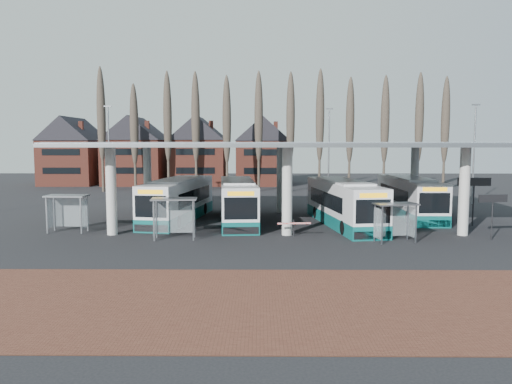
{
  "coord_description": "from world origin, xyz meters",
  "views": [
    {
      "loc": [
        -1.82,
        -31.22,
        6.34
      ],
      "look_at": [
        -2.16,
        7.0,
        2.5
      ],
      "focal_mm": 35.0,
      "sensor_mm": 36.0,
      "label": 1
    }
  ],
  "objects_px": {
    "bus_1": "(238,202)",
    "shelter_1": "(175,209)",
    "bus_2": "(343,204)",
    "bus_0": "(179,200)",
    "shelter_0": "(68,205)",
    "bus_3": "(409,198)",
    "shelter_2": "(394,214)"
  },
  "relations": [
    {
      "from": "bus_1",
      "to": "shelter_2",
      "type": "distance_m",
      "value": 13.09
    },
    {
      "from": "shelter_0",
      "to": "shelter_1",
      "type": "bearing_deg",
      "value": -14.42
    },
    {
      "from": "shelter_2",
      "to": "shelter_0",
      "type": "bearing_deg",
      "value": 159.25
    },
    {
      "from": "bus_0",
      "to": "bus_2",
      "type": "distance_m",
      "value": 13.24
    },
    {
      "from": "shelter_1",
      "to": "bus_2",
      "type": "bearing_deg",
      "value": 20.95
    },
    {
      "from": "bus_3",
      "to": "shelter_1",
      "type": "relative_size",
      "value": 4.04
    },
    {
      "from": "shelter_2",
      "to": "bus_2",
      "type": "bearing_deg",
      "value": 96.47
    },
    {
      "from": "shelter_1",
      "to": "shelter_2",
      "type": "bearing_deg",
      "value": -7.57
    },
    {
      "from": "bus_1",
      "to": "shelter_1",
      "type": "relative_size",
      "value": 4.09
    },
    {
      "from": "bus_2",
      "to": "shelter_1",
      "type": "xyz_separation_m",
      "value": [
        -11.96,
        -5.59,
        0.34
      ]
    },
    {
      "from": "bus_0",
      "to": "bus_2",
      "type": "bearing_deg",
      "value": -1.91
    },
    {
      "from": "bus_1",
      "to": "bus_3",
      "type": "relative_size",
      "value": 1.01
    },
    {
      "from": "bus_3",
      "to": "shelter_2",
      "type": "distance_m",
      "value": 11.94
    },
    {
      "from": "bus_0",
      "to": "shelter_0",
      "type": "distance_m",
      "value": 8.87
    },
    {
      "from": "bus_0",
      "to": "shelter_1",
      "type": "xyz_separation_m",
      "value": [
        1.06,
        -8.03,
        0.36
      ]
    },
    {
      "from": "shelter_0",
      "to": "shelter_2",
      "type": "xyz_separation_m",
      "value": [
        22.11,
        -3.32,
        -0.1
      ]
    },
    {
      "from": "bus_0",
      "to": "bus_2",
      "type": "height_order",
      "value": "bus_2"
    },
    {
      "from": "bus_1",
      "to": "shelter_1",
      "type": "bearing_deg",
      "value": -122.56
    },
    {
      "from": "bus_1",
      "to": "bus_3",
      "type": "distance_m",
      "value": 14.91
    },
    {
      "from": "bus_1",
      "to": "bus_2",
      "type": "height_order",
      "value": "bus_2"
    },
    {
      "from": "shelter_0",
      "to": "bus_3",
      "type": "bearing_deg",
      "value": 19.35
    },
    {
      "from": "bus_1",
      "to": "bus_2",
      "type": "distance_m",
      "value": 8.3
    },
    {
      "from": "shelter_2",
      "to": "shelter_1",
      "type": "bearing_deg",
      "value": 164.35
    },
    {
      "from": "bus_3",
      "to": "shelter_1",
      "type": "distance_m",
      "value": 21.09
    },
    {
      "from": "bus_0",
      "to": "bus_2",
      "type": "xyz_separation_m",
      "value": [
        13.02,
        -2.43,
        0.02
      ]
    },
    {
      "from": "bus_0",
      "to": "shelter_1",
      "type": "bearing_deg",
      "value": -73.8
    },
    {
      "from": "bus_3",
      "to": "shelter_0",
      "type": "xyz_separation_m",
      "value": [
        -26.36,
        -7.83,
        0.32
      ]
    },
    {
      "from": "bus_0",
      "to": "shelter_0",
      "type": "xyz_separation_m",
      "value": [
        -6.91,
        -5.56,
        0.31
      ]
    },
    {
      "from": "bus_2",
      "to": "shelter_2",
      "type": "xyz_separation_m",
      "value": [
        2.18,
        -6.45,
        0.18
      ]
    },
    {
      "from": "shelter_2",
      "to": "bus_1",
      "type": "bearing_deg",
      "value": 129.9
    },
    {
      "from": "bus_2",
      "to": "shelter_2",
      "type": "bearing_deg",
      "value": -79.4
    },
    {
      "from": "bus_1",
      "to": "shelter_2",
      "type": "height_order",
      "value": "bus_1"
    }
  ]
}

